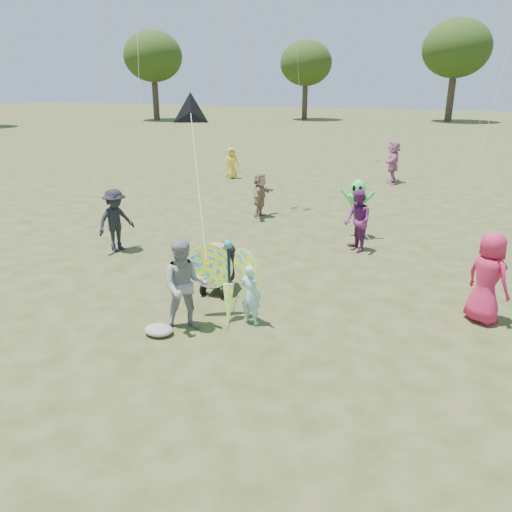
# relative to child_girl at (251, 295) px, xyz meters

# --- Properties ---
(ground) EXTENTS (160.00, 160.00, 0.00)m
(ground) POSITION_rel_child_girl_xyz_m (0.01, -0.75, -0.60)
(ground) COLOR #51592B
(ground) RESTS_ON ground
(child_girl) EXTENTS (0.48, 0.36, 1.20)m
(child_girl) POSITION_rel_child_girl_xyz_m (0.00, 0.00, 0.00)
(child_girl) COLOR #96CBD5
(child_girl) RESTS_ON ground
(adult_man) EXTENTS (1.07, 1.00, 1.76)m
(adult_man) POSITION_rel_child_girl_xyz_m (-1.03, -0.66, 0.28)
(adult_man) COLOR gray
(adult_man) RESTS_ON ground
(grey_bag) EXTENTS (0.55, 0.45, 0.17)m
(grey_bag) POSITION_rel_child_girl_xyz_m (-1.41, -1.04, -0.51)
(grey_bag) COLOR gray
(grey_bag) RESTS_ON ground
(crowd_a) EXTENTS (1.03, 1.00, 1.79)m
(crowd_a) POSITION_rel_child_girl_xyz_m (4.13, 1.75, 0.30)
(crowd_a) COLOR #BF1E48
(crowd_a) RESTS_ON ground
(crowd_b) EXTENTS (0.94, 1.24, 1.70)m
(crowd_b) POSITION_rel_child_girl_xyz_m (-5.05, 2.70, 0.25)
(crowd_b) COLOR black
(crowd_b) RESTS_ON ground
(crowd_d) EXTENTS (0.51, 1.43, 1.53)m
(crowd_d) POSITION_rel_child_girl_xyz_m (-2.70, 7.46, 0.16)
(crowd_d) COLOR #9A765F
(crowd_d) RESTS_ON ground
(crowd_e) EXTENTS (0.99, 1.04, 1.68)m
(crowd_e) POSITION_rel_child_girl_xyz_m (1.03, 5.09, 0.24)
(crowd_e) COLOR #6B2362
(crowd_e) RESTS_ON ground
(crowd_g) EXTENTS (0.84, 0.78, 1.45)m
(crowd_g) POSITION_rel_child_girl_xyz_m (-6.54, 13.63, 0.13)
(crowd_g) COLOR yellow
(crowd_g) RESTS_ON ground
(crowd_j) EXTENTS (0.68, 1.79, 1.89)m
(crowd_j) POSITION_rel_child_girl_xyz_m (0.69, 15.40, 0.35)
(crowd_j) COLOR #BB6A96
(crowd_j) RESTS_ON ground
(jogging_stroller) EXTENTS (0.55, 1.07, 1.09)m
(jogging_stroller) POSITION_rel_child_girl_xyz_m (-1.24, 1.26, 0.01)
(jogging_stroller) COLOR black
(jogging_stroller) RESTS_ON ground
(butterfly_kite) EXTENTS (1.74, 0.75, 1.79)m
(butterfly_kite) POSITION_rel_child_girl_xyz_m (-0.48, 0.04, 0.21)
(butterfly_kite) COLOR #FF2866
(butterfly_kite) RESTS_ON ground
(delta_kite_rig) EXTENTS (1.68, 2.22, 2.80)m
(delta_kite_rig) POSITION_rel_child_girl_xyz_m (-1.85, 1.32, 3.18)
(delta_kite_rig) COLOR black
(delta_kite_rig) RESTS_ON ground
(alien_kite) EXTENTS (1.12, 0.69, 1.74)m
(alien_kite) POSITION_rel_child_girl_xyz_m (0.78, 6.34, 0.37)
(alien_kite) COLOR #36E653
(alien_kite) RESTS_ON ground
(tree_line) EXTENTS (91.78, 33.60, 10.79)m
(tree_line) POSITION_rel_child_girl_xyz_m (3.67, 44.24, 6.26)
(tree_line) COLOR #3A2D21
(tree_line) RESTS_ON ground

